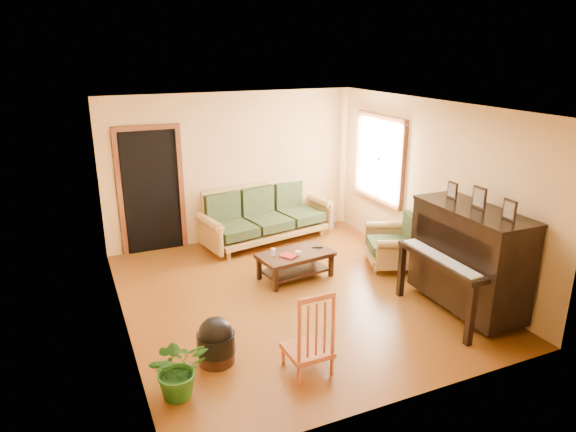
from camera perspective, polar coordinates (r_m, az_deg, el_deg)
name	(u,v)px	position (r m, az deg, el deg)	size (l,w,h in m)	color
floor	(293,294)	(7.29, 0.54, -8.71)	(5.00, 5.00, 0.00)	#5C2E0C
doorway	(151,192)	(8.78, -14.95, 2.58)	(1.08, 0.16, 2.05)	black
window	(380,159)	(8.90, 10.16, 6.28)	(0.12, 1.36, 1.46)	white
sofa	(267,215)	(9.02, -2.35, 0.12)	(2.32, 0.97, 1.00)	#A4783C
coffee_table	(295,265)	(7.71, 0.81, -5.51)	(1.09, 0.60, 0.40)	black
armchair	(392,239)	(8.19, 11.49, -2.55)	(0.85, 0.89, 0.89)	#A4783C
piano	(468,261)	(6.98, 19.40, -4.73)	(0.94, 1.59, 1.40)	black
footstool	(216,346)	(5.83, -7.99, -14.10)	(0.42, 0.42, 0.40)	black
red_chair	(308,330)	(5.52, 2.19, -12.52)	(0.45, 0.49, 0.97)	#9B411C
leaning_frame	(323,212)	(9.89, 3.94, 0.43)	(0.42, 0.09, 0.57)	#B6983C
ceramic_crock	(329,221)	(9.88, 4.62, -0.58)	(0.20, 0.20, 0.25)	#354DA1
potted_plant	(179,368)	(5.34, -12.07, -16.14)	(0.58, 0.50, 0.64)	#225D1A
book	(285,258)	(7.44, -0.34, -4.66)	(0.17, 0.23, 0.02)	#A11B15
candle	(273,252)	(7.51, -1.65, -4.03)	(0.07, 0.07, 0.11)	white
glass_jar	(298,253)	(7.55, 1.11, -4.15)	(0.09, 0.09, 0.06)	silver
remote	(317,247)	(7.83, 3.29, -3.49)	(0.16, 0.04, 0.02)	black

